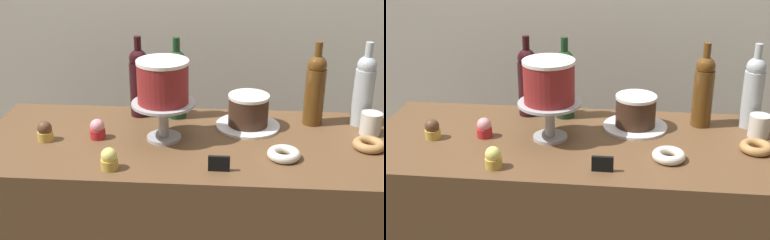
# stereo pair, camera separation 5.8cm
# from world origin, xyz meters

# --- Properties ---
(cake_stand_pedestal) EXTENTS (0.23, 0.23, 0.14)m
(cake_stand_pedestal) POSITION_xyz_m (-0.10, 0.01, 1.03)
(cake_stand_pedestal) COLOR #B2B2B7
(cake_stand_pedestal) RESTS_ON display_counter
(white_layer_cake) EXTENTS (0.18, 0.18, 0.15)m
(white_layer_cake) POSITION_xyz_m (-0.10, 0.01, 1.15)
(white_layer_cake) COLOR maroon
(white_layer_cake) RESTS_ON cake_stand_pedestal
(silver_serving_platter) EXTENTS (0.25, 0.25, 0.01)m
(silver_serving_platter) POSITION_xyz_m (0.20, 0.14, 0.94)
(silver_serving_platter) COLOR white
(silver_serving_platter) RESTS_ON display_counter
(chocolate_round_cake) EXTENTS (0.15, 0.15, 0.12)m
(chocolate_round_cake) POSITION_xyz_m (0.20, 0.14, 1.00)
(chocolate_round_cake) COLOR #3D2619
(chocolate_round_cake) RESTS_ON silver_serving_platter
(wine_bottle_clear) EXTENTS (0.08, 0.08, 0.33)m
(wine_bottle_clear) POSITION_xyz_m (0.64, 0.20, 1.07)
(wine_bottle_clear) COLOR #B2BCC1
(wine_bottle_clear) RESTS_ON display_counter
(wine_bottle_amber) EXTENTS (0.08, 0.08, 0.33)m
(wine_bottle_amber) POSITION_xyz_m (0.46, 0.19, 1.07)
(wine_bottle_amber) COLOR #5B3814
(wine_bottle_amber) RESTS_ON display_counter
(wine_bottle_dark_red) EXTENTS (0.08, 0.08, 0.33)m
(wine_bottle_dark_red) POSITION_xyz_m (-0.23, 0.23, 1.07)
(wine_bottle_dark_red) COLOR black
(wine_bottle_dark_red) RESTS_ON display_counter
(wine_bottle_green) EXTENTS (0.08, 0.08, 0.33)m
(wine_bottle_green) POSITION_xyz_m (-0.08, 0.23, 1.07)
(wine_bottle_green) COLOR #193D1E
(wine_bottle_green) RESTS_ON display_counter
(cupcake_strawberry) EXTENTS (0.06, 0.06, 0.07)m
(cupcake_strawberry) POSITION_xyz_m (-0.34, -0.01, 0.97)
(cupcake_strawberry) COLOR red
(cupcake_strawberry) RESTS_ON display_counter
(cupcake_lemon) EXTENTS (0.06, 0.06, 0.07)m
(cupcake_lemon) POSITION_xyz_m (-0.25, -0.24, 0.97)
(cupcake_lemon) COLOR gold
(cupcake_lemon) RESTS_ON display_counter
(cupcake_chocolate) EXTENTS (0.06, 0.06, 0.07)m
(cupcake_chocolate) POSITION_xyz_m (-0.53, -0.04, 0.97)
(cupcake_chocolate) COLOR gold
(cupcake_chocolate) RESTS_ON display_counter
(donut_sugar) EXTENTS (0.11, 0.11, 0.03)m
(donut_sugar) POSITION_xyz_m (0.32, -0.12, 0.95)
(donut_sugar) COLOR silver
(donut_sugar) RESTS_ON display_counter
(donut_maple) EXTENTS (0.11, 0.11, 0.03)m
(donut_maple) POSITION_xyz_m (0.62, -0.02, 0.95)
(donut_maple) COLOR #B27F47
(donut_maple) RESTS_ON display_counter
(price_sign_chalkboard) EXTENTS (0.07, 0.01, 0.05)m
(price_sign_chalkboard) POSITION_xyz_m (0.10, -0.22, 0.96)
(price_sign_chalkboard) COLOR black
(price_sign_chalkboard) RESTS_ON display_counter
(coffee_cup_ceramic) EXTENTS (0.08, 0.08, 0.08)m
(coffee_cup_ceramic) POSITION_xyz_m (0.66, 0.11, 0.97)
(coffee_cup_ceramic) COLOR silver
(coffee_cup_ceramic) RESTS_ON display_counter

